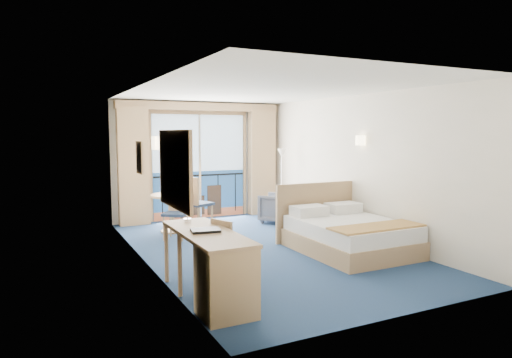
% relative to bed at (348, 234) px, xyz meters
% --- Properties ---
extents(floor, '(6.50, 6.50, 0.00)m').
position_rel_bed_xyz_m(floor, '(-1.20, 0.77, -0.30)').
color(floor, navy).
rests_on(floor, ground).
extents(room_walls, '(4.04, 6.54, 2.72)m').
position_rel_bed_xyz_m(room_walls, '(-1.20, 0.77, 1.48)').
color(room_walls, white).
rests_on(room_walls, ground).
extents(balcony_door, '(2.36, 0.03, 2.52)m').
position_rel_bed_xyz_m(balcony_door, '(-1.21, 3.99, 0.84)').
color(balcony_door, navy).
rests_on(balcony_door, room_walls).
extents(curtain_left, '(0.65, 0.22, 2.55)m').
position_rel_bed_xyz_m(curtain_left, '(-2.75, 3.84, 0.98)').
color(curtain_left, tan).
rests_on(curtain_left, room_walls).
extents(curtain_right, '(0.65, 0.22, 2.55)m').
position_rel_bed_xyz_m(curtain_right, '(0.35, 3.84, 0.98)').
color(curtain_right, tan).
rests_on(curtain_right, room_walls).
extents(pelmet, '(3.80, 0.25, 0.18)m').
position_rel_bed_xyz_m(pelmet, '(-1.20, 3.87, 2.28)').
color(pelmet, '#A27A58').
rests_on(pelmet, room_walls).
extents(mirror, '(0.05, 1.25, 0.95)m').
position_rel_bed_xyz_m(mirror, '(-3.17, -0.73, 1.25)').
color(mirror, '#A27A58').
rests_on(mirror, room_walls).
extents(wall_print, '(0.04, 0.42, 0.52)m').
position_rel_bed_xyz_m(wall_print, '(-3.17, 1.22, 1.30)').
color(wall_print, '#A27A58').
rests_on(wall_print, room_walls).
extents(sconce_left, '(0.18, 0.18, 0.18)m').
position_rel_bed_xyz_m(sconce_left, '(-3.14, 0.17, 1.55)').
color(sconce_left, '#FFE8B2').
rests_on(sconce_left, room_walls).
extents(sconce_right, '(0.18, 0.18, 0.18)m').
position_rel_bed_xyz_m(sconce_right, '(0.74, 0.62, 1.55)').
color(sconce_right, '#FFE8B2').
rests_on(sconce_right, room_walls).
extents(bed, '(1.70, 2.02, 1.07)m').
position_rel_bed_xyz_m(bed, '(0.00, 0.00, 0.00)').
color(bed, '#A27A58').
rests_on(bed, ground).
extents(nightstand, '(0.45, 0.43, 0.59)m').
position_rel_bed_xyz_m(nightstand, '(0.55, 1.46, -0.00)').
color(nightstand, tan).
rests_on(nightstand, ground).
extents(phone, '(0.22, 0.20, 0.08)m').
position_rel_bed_xyz_m(phone, '(0.55, 1.51, 0.33)').
color(phone, beige).
rests_on(phone, nightstand).
extents(armchair, '(0.99, 0.99, 0.65)m').
position_rel_bed_xyz_m(armchair, '(0.15, 2.70, 0.02)').
color(armchair, '#40444E').
rests_on(armchair, ground).
extents(floor_lamp, '(0.22, 0.22, 1.62)m').
position_rel_bed_xyz_m(floor_lamp, '(0.44, 3.02, 0.93)').
color(floor_lamp, silver).
rests_on(floor_lamp, ground).
extents(desk, '(0.60, 1.75, 0.82)m').
position_rel_bed_xyz_m(desk, '(-2.89, -1.50, 0.16)').
color(desk, '#A27A58').
rests_on(desk, ground).
extents(desk_chair, '(0.50, 0.49, 0.89)m').
position_rel_bed_xyz_m(desk_chair, '(-2.50, -0.74, 0.20)').
color(desk_chair, '#1B2941').
rests_on(desk_chair, ground).
extents(folder, '(0.38, 0.31, 0.03)m').
position_rel_bed_xyz_m(folder, '(-2.91, -1.03, 0.54)').
color(folder, black).
rests_on(folder, desk).
extents(desk_lamp, '(0.11, 0.11, 0.40)m').
position_rel_bed_xyz_m(desk_lamp, '(-2.90, -0.33, 0.83)').
color(desk_lamp, silver).
rests_on(desk_lamp, desk).
extents(round_table, '(0.85, 0.85, 0.76)m').
position_rel_bed_xyz_m(round_table, '(-2.22, 2.79, 0.28)').
color(round_table, '#A27A58').
rests_on(round_table, ground).
extents(table_chair_a, '(0.62, 0.62, 1.10)m').
position_rel_bed_xyz_m(table_chair_a, '(-1.73, 2.78, 0.32)').
color(table_chair_a, '#1B2941').
rests_on(table_chair_a, ground).
extents(table_chair_b, '(0.60, 0.60, 0.99)m').
position_rel_bed_xyz_m(table_chair_b, '(-2.28, 2.23, 0.26)').
color(table_chair_b, '#1B2941').
rests_on(table_chair_b, ground).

